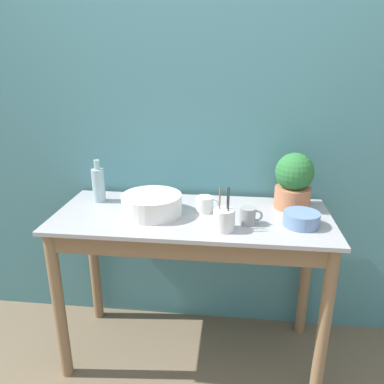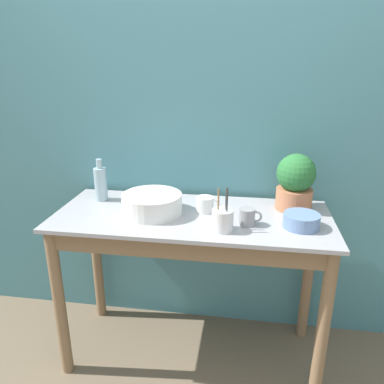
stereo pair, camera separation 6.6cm
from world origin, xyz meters
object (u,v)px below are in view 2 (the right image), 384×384
(bottle_tall, at_px, (101,183))
(bowl_small_blue, at_px, (301,221))
(bowl_wash_large, at_px, (152,204))
(potted_plant, at_px, (295,182))
(utensil_cup, at_px, (223,220))
(mug_white, at_px, (205,204))
(mug_grey, at_px, (248,217))

(bottle_tall, relative_size, bowl_small_blue, 1.39)
(bowl_wash_large, height_order, bowl_small_blue, bowl_wash_large)
(potted_plant, height_order, utensil_cup, potted_plant)
(utensil_cup, bearing_deg, bowl_wash_large, 157.54)
(bowl_wash_large, xyz_separation_m, mug_white, (0.26, 0.06, -0.01))
(bottle_tall, xyz_separation_m, mug_white, (0.59, -0.08, -0.06))
(mug_white, bearing_deg, bowl_small_blue, -14.98)
(mug_grey, distance_m, utensil_cup, 0.14)
(potted_plant, height_order, bottle_tall, potted_plant)
(mug_grey, height_order, utensil_cup, utensil_cup)
(bowl_wash_large, xyz_separation_m, bottle_tall, (-0.33, 0.15, 0.05))
(bowl_small_blue, bearing_deg, bottle_tall, 168.87)
(utensil_cup, bearing_deg, bottle_tall, 156.86)
(mug_white, xyz_separation_m, utensil_cup, (0.10, -0.21, 0.01))
(mug_grey, bearing_deg, potted_plant, 45.98)
(mug_white, bearing_deg, utensil_cup, -64.01)
(mug_white, distance_m, utensil_cup, 0.24)
(potted_plant, distance_m, mug_grey, 0.36)
(bowl_wash_large, height_order, bottle_tall, bottle_tall)
(bowl_wash_large, bearing_deg, bowl_small_blue, -4.93)
(potted_plant, relative_size, mug_white, 2.42)
(bottle_tall, relative_size, mug_grey, 2.17)
(potted_plant, xyz_separation_m, bowl_small_blue, (0.01, -0.23, -0.12))
(potted_plant, relative_size, bottle_tall, 1.26)
(potted_plant, relative_size, utensil_cup, 1.39)
(mug_grey, relative_size, utensil_cup, 0.51)
(bowl_wash_large, bearing_deg, mug_white, 13.08)
(potted_plant, relative_size, bowl_small_blue, 1.75)
(bowl_wash_large, xyz_separation_m, bowl_small_blue, (0.73, -0.06, -0.02))
(bottle_tall, height_order, utensil_cup, bottle_tall)
(bottle_tall, bearing_deg, potted_plant, 1.34)
(bowl_wash_large, height_order, mug_white, bowl_wash_large)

